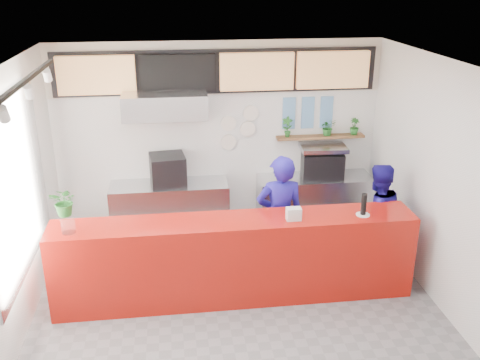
% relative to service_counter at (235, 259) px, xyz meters
% --- Properties ---
extents(floor, '(5.00, 5.00, 0.00)m').
position_rel_service_counter_xyz_m(floor, '(0.00, -0.40, -0.55)').
color(floor, slate).
rests_on(floor, ground).
extents(ceiling, '(5.00, 5.00, 0.00)m').
position_rel_service_counter_xyz_m(ceiling, '(0.00, -0.40, 2.45)').
color(ceiling, silver).
extents(wall_back, '(5.00, 0.00, 5.00)m').
position_rel_service_counter_xyz_m(wall_back, '(0.00, 2.10, 0.95)').
color(wall_back, white).
rests_on(wall_back, ground).
extents(wall_left, '(0.00, 5.00, 5.00)m').
position_rel_service_counter_xyz_m(wall_left, '(-2.50, -0.40, 0.95)').
color(wall_left, white).
rests_on(wall_left, ground).
extents(wall_right, '(0.00, 5.00, 5.00)m').
position_rel_service_counter_xyz_m(wall_right, '(2.50, -0.40, 0.95)').
color(wall_right, white).
rests_on(wall_right, ground).
extents(service_counter, '(4.50, 0.60, 1.10)m').
position_rel_service_counter_xyz_m(service_counter, '(0.00, 0.00, 0.00)').
color(service_counter, '#9F130B').
rests_on(service_counter, ground).
extents(cream_band, '(5.00, 0.02, 0.80)m').
position_rel_service_counter_xyz_m(cream_band, '(0.00, 2.09, 2.05)').
color(cream_band, beige).
rests_on(cream_band, wall_back).
extents(prep_bench, '(1.80, 0.60, 0.90)m').
position_rel_service_counter_xyz_m(prep_bench, '(-0.80, 1.80, -0.10)').
color(prep_bench, '#B2B5BA').
rests_on(prep_bench, ground).
extents(panini_oven, '(0.57, 0.57, 0.46)m').
position_rel_service_counter_xyz_m(panini_oven, '(-0.81, 1.80, 0.58)').
color(panini_oven, black).
rests_on(panini_oven, prep_bench).
extents(extraction_hood, '(1.20, 0.70, 0.35)m').
position_rel_service_counter_xyz_m(extraction_hood, '(-0.80, 1.75, 1.60)').
color(extraction_hood, '#B2B5BA').
rests_on(extraction_hood, ceiling).
extents(hood_lip, '(1.20, 0.69, 0.31)m').
position_rel_service_counter_xyz_m(hood_lip, '(-0.80, 1.75, 1.40)').
color(hood_lip, '#B2B5BA').
rests_on(hood_lip, ceiling).
extents(right_bench, '(1.80, 0.60, 0.90)m').
position_rel_service_counter_xyz_m(right_bench, '(1.50, 1.80, -0.10)').
color(right_bench, '#B2B5BA').
rests_on(right_bench, ground).
extents(espresso_machine, '(0.69, 0.53, 0.41)m').
position_rel_service_counter_xyz_m(espresso_machine, '(1.60, 1.80, 0.55)').
color(espresso_machine, black).
rests_on(espresso_machine, right_bench).
extents(espresso_tray, '(0.73, 0.53, 0.07)m').
position_rel_service_counter_xyz_m(espresso_tray, '(1.60, 1.80, 0.83)').
color(espresso_tray, '#A4A5AB').
rests_on(espresso_tray, espresso_machine).
extents(herb_shelf, '(1.40, 0.18, 0.04)m').
position_rel_service_counter_xyz_m(herb_shelf, '(1.60, 2.00, 0.95)').
color(herb_shelf, brown).
rests_on(herb_shelf, wall_back).
extents(menu_board_far_left, '(1.10, 0.10, 0.55)m').
position_rel_service_counter_xyz_m(menu_board_far_left, '(-1.75, 1.98, 2.00)').
color(menu_board_far_left, tan).
rests_on(menu_board_far_left, wall_back).
extents(menu_board_mid_left, '(1.10, 0.10, 0.55)m').
position_rel_service_counter_xyz_m(menu_board_mid_left, '(-0.59, 1.98, 2.00)').
color(menu_board_mid_left, black).
rests_on(menu_board_mid_left, wall_back).
extents(menu_board_mid_right, '(1.10, 0.10, 0.55)m').
position_rel_service_counter_xyz_m(menu_board_mid_right, '(0.57, 1.98, 2.00)').
color(menu_board_mid_right, tan).
rests_on(menu_board_mid_right, wall_back).
extents(menu_board_far_right, '(1.10, 0.10, 0.55)m').
position_rel_service_counter_xyz_m(menu_board_far_right, '(1.73, 1.98, 2.00)').
color(menu_board_far_right, tan).
rests_on(menu_board_far_right, wall_back).
extents(soffit, '(4.80, 0.04, 0.65)m').
position_rel_service_counter_xyz_m(soffit, '(0.00, 2.06, 2.00)').
color(soffit, black).
rests_on(soffit, wall_back).
extents(window_pane, '(0.04, 2.20, 1.90)m').
position_rel_service_counter_xyz_m(window_pane, '(-2.47, -0.10, 1.15)').
color(window_pane, silver).
rests_on(window_pane, wall_left).
extents(window_frame, '(0.03, 2.30, 2.00)m').
position_rel_service_counter_xyz_m(window_frame, '(-2.45, -0.10, 1.15)').
color(window_frame, '#B2B5BA').
rests_on(window_frame, wall_left).
extents(track_rail, '(0.05, 2.40, 0.04)m').
position_rel_service_counter_xyz_m(track_rail, '(-2.10, -0.40, 2.39)').
color(track_rail, black).
rests_on(track_rail, ceiling).
extents(dec_plate_a, '(0.24, 0.03, 0.24)m').
position_rel_service_counter_xyz_m(dec_plate_a, '(0.15, 2.07, 1.20)').
color(dec_plate_a, silver).
rests_on(dec_plate_a, wall_back).
extents(dec_plate_b, '(0.24, 0.03, 0.24)m').
position_rel_service_counter_xyz_m(dec_plate_b, '(0.45, 2.07, 1.10)').
color(dec_plate_b, silver).
rests_on(dec_plate_b, wall_back).
extents(dec_plate_c, '(0.24, 0.03, 0.24)m').
position_rel_service_counter_xyz_m(dec_plate_c, '(0.15, 2.07, 0.90)').
color(dec_plate_c, silver).
rests_on(dec_plate_c, wall_back).
extents(dec_plate_d, '(0.24, 0.03, 0.24)m').
position_rel_service_counter_xyz_m(dec_plate_d, '(0.50, 2.07, 1.35)').
color(dec_plate_d, silver).
rests_on(dec_plate_d, wall_back).
extents(photo_frame_a, '(0.20, 0.02, 0.25)m').
position_rel_service_counter_xyz_m(photo_frame_a, '(1.10, 2.08, 1.45)').
color(photo_frame_a, '#598CBF').
rests_on(photo_frame_a, wall_back).
extents(photo_frame_b, '(0.20, 0.02, 0.25)m').
position_rel_service_counter_xyz_m(photo_frame_b, '(1.40, 2.08, 1.45)').
color(photo_frame_b, '#598CBF').
rests_on(photo_frame_b, wall_back).
extents(photo_frame_c, '(0.20, 0.02, 0.25)m').
position_rel_service_counter_xyz_m(photo_frame_c, '(1.70, 2.08, 1.45)').
color(photo_frame_c, '#598CBF').
rests_on(photo_frame_c, wall_back).
extents(photo_frame_d, '(0.20, 0.02, 0.25)m').
position_rel_service_counter_xyz_m(photo_frame_d, '(1.10, 2.08, 1.20)').
color(photo_frame_d, '#598CBF').
rests_on(photo_frame_d, wall_back).
extents(photo_frame_e, '(0.20, 0.02, 0.25)m').
position_rel_service_counter_xyz_m(photo_frame_e, '(1.40, 2.08, 1.20)').
color(photo_frame_e, '#598CBF').
rests_on(photo_frame_e, wall_back).
extents(photo_frame_f, '(0.20, 0.02, 0.25)m').
position_rel_service_counter_xyz_m(photo_frame_f, '(1.70, 2.08, 1.20)').
color(photo_frame_f, '#598CBF').
rests_on(photo_frame_f, wall_back).
extents(staff_center, '(0.64, 0.43, 1.74)m').
position_rel_service_counter_xyz_m(staff_center, '(0.65, 0.45, 0.32)').
color(staff_center, navy).
rests_on(staff_center, ground).
extents(staff_right, '(0.85, 0.72, 1.54)m').
position_rel_service_counter_xyz_m(staff_right, '(2.02, 0.52, 0.22)').
color(staff_right, navy).
rests_on(staff_right, ground).
extents(herb_a, '(0.20, 0.17, 0.32)m').
position_rel_service_counter_xyz_m(herb_a, '(1.06, 2.00, 1.13)').
color(herb_a, '#205D21').
rests_on(herb_a, herb_shelf).
extents(herb_c, '(0.27, 0.24, 0.26)m').
position_rel_service_counter_xyz_m(herb_c, '(1.71, 2.00, 1.10)').
color(herb_c, '#205D21').
rests_on(herb_c, herb_shelf).
extents(herb_d, '(0.16, 0.15, 0.26)m').
position_rel_service_counter_xyz_m(herb_d, '(2.15, 2.00, 1.10)').
color(herb_d, '#205D21').
rests_on(herb_d, herb_shelf).
extents(glass_vase, '(0.20, 0.20, 0.20)m').
position_rel_service_counter_xyz_m(glass_vase, '(-1.96, -0.09, 0.65)').
color(glass_vase, silver).
rests_on(glass_vase, service_counter).
extents(basil_vase, '(0.38, 0.35, 0.35)m').
position_rel_service_counter_xyz_m(basil_vase, '(-1.96, -0.09, 0.94)').
color(basil_vase, '#205D21').
rests_on(basil_vase, glass_vase).
extents(napkin_holder, '(0.18, 0.11, 0.16)m').
position_rel_service_counter_xyz_m(napkin_holder, '(0.71, -0.10, 0.63)').
color(napkin_holder, silver).
rests_on(napkin_holder, service_counter).
extents(white_plate, '(0.20, 0.20, 0.01)m').
position_rel_service_counter_xyz_m(white_plate, '(1.59, -0.08, 0.56)').
color(white_plate, silver).
rests_on(white_plate, service_counter).
extents(pepper_mill, '(0.07, 0.07, 0.27)m').
position_rel_service_counter_xyz_m(pepper_mill, '(1.59, -0.08, 0.70)').
color(pepper_mill, black).
rests_on(pepper_mill, white_plate).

